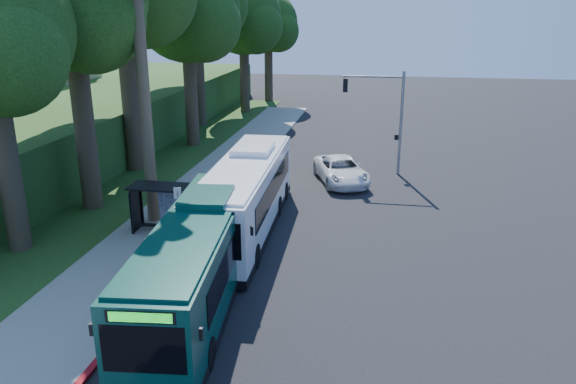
% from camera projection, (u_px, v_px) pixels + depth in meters
% --- Properties ---
extents(ground, '(140.00, 140.00, 0.00)m').
position_uv_depth(ground, '(309.00, 221.00, 30.16)').
color(ground, black).
rests_on(ground, ground).
extents(sidewalk, '(4.50, 70.00, 0.12)m').
position_uv_depth(sidewalk, '(180.00, 212.00, 31.33)').
color(sidewalk, gray).
rests_on(sidewalk, ground).
extents(red_curb, '(0.25, 30.00, 0.13)m').
position_uv_depth(red_curb, '(196.00, 243.00, 27.21)').
color(red_curb, maroon).
rests_on(red_curb, ground).
extents(grass_verge, '(8.00, 70.00, 0.06)m').
position_uv_depth(grass_verge, '(124.00, 182.00, 36.95)').
color(grass_verge, '#234719').
rests_on(grass_verge, ground).
extents(bus_shelter, '(3.20, 1.51, 2.55)m').
position_uv_depth(bus_shelter, '(159.00, 199.00, 28.10)').
color(bus_shelter, black).
rests_on(bus_shelter, ground).
extents(stop_sign_pole, '(0.35, 0.06, 3.17)m').
position_uv_depth(stop_sign_pole, '(179.00, 210.00, 25.71)').
color(stop_sign_pole, gray).
rests_on(stop_sign_pole, ground).
extents(traffic_signal_pole, '(4.10, 0.30, 7.00)m').
position_uv_depth(traffic_signal_pole, '(386.00, 110.00, 37.53)').
color(traffic_signal_pole, gray).
rests_on(traffic_signal_pole, ground).
extents(hillside_backdrop, '(24.00, 60.00, 8.80)m').
position_uv_depth(hillside_backdrop, '(28.00, 113.00, 47.81)').
color(hillside_backdrop, '#234719').
rests_on(hillside_backdrop, ground).
extents(tree_0, '(8.40, 8.00, 15.70)m').
position_uv_depth(tree_0, '(72.00, 2.00, 28.68)').
color(tree_0, '#382B1E').
rests_on(tree_0, ground).
extents(tree_2, '(8.82, 8.40, 15.12)m').
position_uv_depth(tree_2, '(188.00, 14.00, 43.80)').
color(tree_2, '#382B1E').
rests_on(tree_2, ground).
extents(tree_4, '(8.40, 8.00, 14.14)m').
position_uv_depth(tree_4, '(244.00, 20.00, 58.94)').
color(tree_4, '#382B1E').
rests_on(tree_4, ground).
extents(tree_5, '(7.35, 7.00, 12.86)m').
position_uv_depth(tree_5, '(269.00, 26.00, 66.51)').
color(tree_5, '#382B1E').
rests_on(tree_5, ground).
extents(white_bus, '(3.32, 13.37, 3.96)m').
position_uv_depth(white_bus, '(246.00, 194.00, 28.43)').
color(white_bus, white).
rests_on(white_bus, ground).
extents(teal_bus, '(3.93, 12.88, 3.78)m').
position_uv_depth(teal_bus, '(198.00, 258.00, 21.31)').
color(teal_bus, '#0A3C32').
rests_on(teal_bus, ground).
extents(pickup, '(4.53, 6.46, 1.64)m').
position_uv_depth(pickup, '(341.00, 170.00, 36.68)').
color(pickup, white).
rests_on(pickup, ground).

